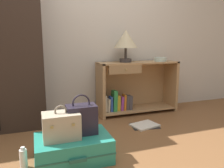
# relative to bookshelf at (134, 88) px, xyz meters

# --- Properties ---
(ground_plane) EXTENTS (9.00, 9.00, 0.00)m
(ground_plane) POSITION_rel_bookshelf_xyz_m (-0.66, -1.26, -0.37)
(ground_plane) COLOR brown
(back_wall) EXTENTS (6.40, 0.10, 2.60)m
(back_wall) POSITION_rel_bookshelf_xyz_m (-0.66, 0.24, 0.93)
(back_wall) COLOR beige
(back_wall) RESTS_ON ground_plane
(bookshelf) EXTENTS (1.19, 0.38, 0.76)m
(bookshelf) POSITION_rel_bookshelf_xyz_m (0.00, 0.00, 0.00)
(bookshelf) COLOR tan
(bookshelf) RESTS_ON ground_plane
(table_lamp) EXTENTS (0.33, 0.33, 0.45)m
(table_lamp) POSITION_rel_bookshelf_xyz_m (-0.14, -0.02, 0.69)
(table_lamp) COLOR #3D3838
(table_lamp) RESTS_ON bookshelf
(bowl) EXTENTS (0.18, 0.18, 0.06)m
(bowl) POSITION_rel_bookshelf_xyz_m (0.40, -0.06, 0.41)
(bowl) COLOR silver
(bowl) RESTS_ON bookshelf
(suitcase_large) EXTENTS (0.65, 0.45, 0.22)m
(suitcase_large) POSITION_rel_bookshelf_xyz_m (-1.09, -1.10, -0.26)
(suitcase_large) COLOR teal
(suitcase_large) RESTS_ON ground_plane
(train_case) EXTENTS (0.31, 0.22, 0.30)m
(train_case) POSITION_rel_bookshelf_xyz_m (-1.19, -1.11, -0.04)
(train_case) COLOR #B7A88E
(train_case) RESTS_ON suitcase_large
(handbag) EXTENTS (0.27, 0.17, 0.36)m
(handbag) POSITION_rel_bookshelf_xyz_m (-1.00, -1.06, -0.01)
(handbag) COLOR #231E2D
(handbag) RESTS_ON suitcase_large
(bottle) EXTENTS (0.06, 0.06, 0.19)m
(bottle) POSITION_rel_bookshelf_xyz_m (-1.51, -1.10, -0.29)
(bottle) COLOR white
(bottle) RESTS_ON ground_plane
(open_book_on_floor) EXTENTS (0.37, 0.31, 0.02)m
(open_book_on_floor) POSITION_rel_bookshelf_xyz_m (-0.11, -0.58, -0.36)
(open_book_on_floor) COLOR white
(open_book_on_floor) RESTS_ON ground_plane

